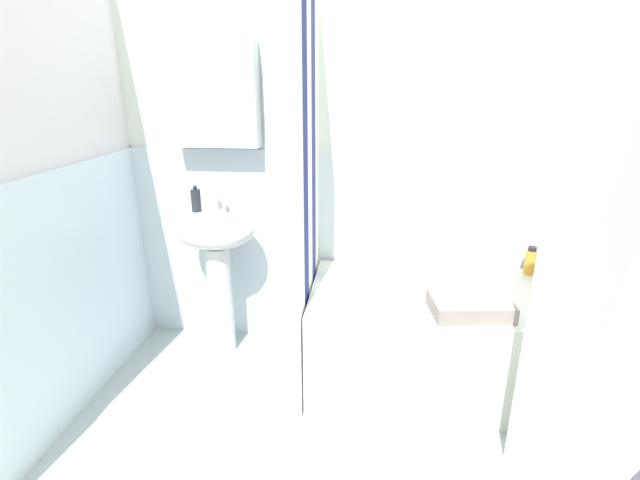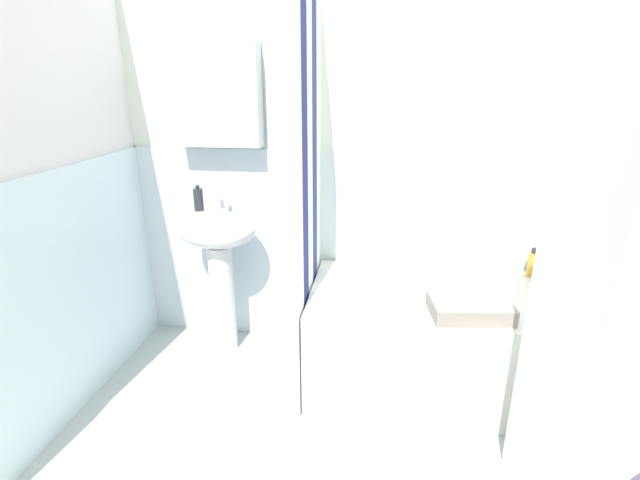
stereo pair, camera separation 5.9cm
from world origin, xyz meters
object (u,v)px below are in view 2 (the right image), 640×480
at_px(sink, 219,252).
at_px(bathtub, 451,340).
at_px(body_wash_bottle, 534,263).
at_px(soap_dispenser, 198,199).
at_px(lotion_bottle, 572,267).
at_px(towel_folded, 470,308).
at_px(conditioner_bottle, 553,262).

bearing_deg(sink, bathtub, -7.79).
height_order(bathtub, body_wash_bottle, body_wash_bottle).
distance_m(soap_dispenser, lotion_bottle, 2.10).
relative_size(lotion_bottle, body_wash_bottle, 0.97).
bearing_deg(towel_folded, lotion_bottle, 39.17).
bearing_deg(lotion_bottle, towel_folded, -140.83).
height_order(lotion_bottle, conditioner_bottle, conditioner_bottle).
xyz_separation_m(conditioner_bottle, towel_folded, (-0.51, -0.50, -0.05)).
relative_size(conditioner_bottle, towel_folded, 0.55).
height_order(sink, bathtub, sink).
height_order(lotion_bottle, body_wash_bottle, body_wash_bottle).
bearing_deg(body_wash_bottle, sink, -176.34).
height_order(sink, body_wash_bottle, sink).
relative_size(sink, bathtub, 0.59).
relative_size(soap_dispenser, towel_folded, 0.42).
bearing_deg(conditioner_bottle, body_wash_bottle, 170.16).
bearing_deg(soap_dispenser, lotion_bottle, 1.68).
relative_size(body_wash_bottle, towel_folded, 0.45).
height_order(soap_dispenser, lotion_bottle, soap_dispenser).
relative_size(sink, soap_dispenser, 5.76).
distance_m(sink, bathtub, 1.38).
xyz_separation_m(lotion_bottle, conditioner_bottle, (-0.10, -0.00, 0.02)).
bearing_deg(conditioner_bottle, sink, -177.00).
bearing_deg(bathtub, towel_folded, -82.93).
bearing_deg(towel_folded, soap_dispenser, 163.19).
distance_m(lotion_bottle, towel_folded, 0.79).
bearing_deg(bathtub, body_wash_bottle, 33.08).
height_order(bathtub, conditioner_bottle, conditioner_bottle).
distance_m(soap_dispenser, body_wash_bottle, 1.91).
bearing_deg(sink, lotion_bottle, 2.85).
relative_size(sink, towel_folded, 2.43).
height_order(sink, towel_folded, sink).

